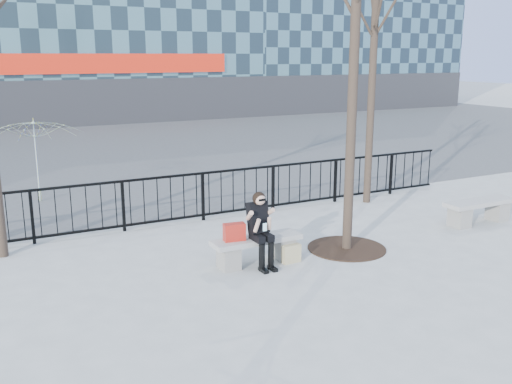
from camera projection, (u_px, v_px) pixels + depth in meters
name	position (u px, v px, depth m)	size (l,w,h in m)	color
ground	(257.00, 263.00, 10.21)	(120.00, 120.00, 0.00)	#999994
street_surface	(86.00, 147.00, 23.15)	(60.00, 23.00, 0.01)	#474747
railing	(195.00, 197.00, 12.67)	(14.00, 0.06, 1.10)	black
tree_grate	(347.00, 248.00, 10.97)	(1.50, 1.50, 0.02)	black
bench_main	(257.00, 247.00, 10.14)	(1.65, 0.46, 0.49)	slate
bench_second	(479.00, 209.00, 12.58)	(1.76, 0.49, 0.52)	slate
seated_woman	(261.00, 230.00, 9.91)	(0.50, 0.64, 1.34)	black
handbag	(234.00, 232.00, 9.88)	(0.37, 0.18, 0.31)	#B32016
shopping_bag	(291.00, 254.00, 10.22)	(0.35, 0.13, 0.33)	beige
vendor_umbrella	(36.00, 161.00, 14.21)	(2.33, 2.37, 2.13)	#F3FA37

